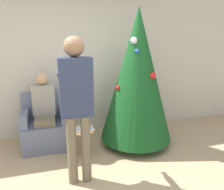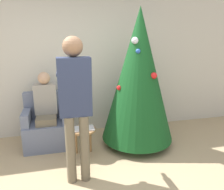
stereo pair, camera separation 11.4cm
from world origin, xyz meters
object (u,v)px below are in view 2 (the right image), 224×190
(armchair, at_px, (48,126))
(side_stool, at_px, (84,133))
(person_seated, at_px, (46,107))
(christmas_tree, at_px, (138,76))
(person_standing, at_px, (75,98))

(armchair, distance_m, side_stool, 0.74)
(armchair, height_order, person_seated, person_seated)
(christmas_tree, relative_size, person_seated, 1.80)
(person_seated, bearing_deg, christmas_tree, -11.29)
(person_seated, xyz_separation_m, person_standing, (0.42, -1.04, 0.41))
(christmas_tree, height_order, armchair, christmas_tree)
(side_stool, bearing_deg, armchair, 139.01)
(christmas_tree, bearing_deg, armchair, 167.99)
(armchair, distance_m, person_standing, 1.37)
(christmas_tree, distance_m, armchair, 1.75)
(armchair, xyz_separation_m, side_stool, (0.56, -0.48, 0.03))
(person_seated, distance_m, person_standing, 1.19)
(christmas_tree, xyz_separation_m, person_seated, (-1.49, 0.30, -0.51))
(christmas_tree, distance_m, person_seated, 1.60)
(christmas_tree, bearing_deg, person_seated, 168.71)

